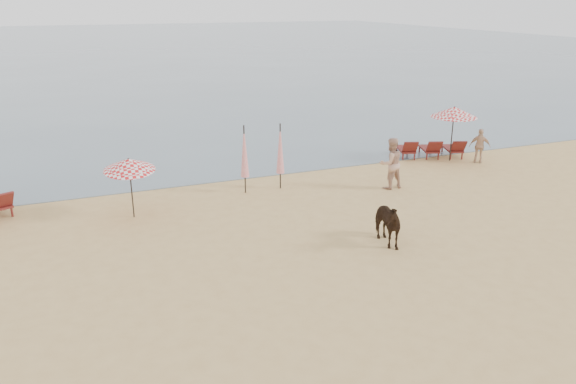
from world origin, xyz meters
name	(u,v)px	position (x,y,z in m)	size (l,w,h in m)	color
ground	(366,301)	(0.00, 0.00, 0.00)	(120.00, 120.00, 0.00)	tan
sea	(102,45)	(0.00, 80.00, 0.00)	(160.00, 140.00, 0.06)	#51606B
lounger_cluster_right	(431,148)	(8.80, 9.97, 0.42)	(3.13, 2.42, 0.61)	#5C1616
umbrella_open_left_b	(129,164)	(-4.41, 7.49, 1.78)	(1.62, 1.65, 2.06)	black
umbrella_open_right	(454,112)	(9.30, 9.22, 2.15)	(1.96, 1.96, 2.39)	black
umbrella_closed_left	(244,152)	(-0.30, 8.47, 1.54)	(0.31, 0.31, 2.51)	black
umbrella_closed_right	(280,149)	(1.07, 8.46, 1.52)	(0.30, 0.30, 2.47)	black
cow	(384,222)	(2.05, 2.67, 0.67)	(0.73, 1.60, 1.35)	black
beachgoer_right_a	(391,163)	(4.87, 6.97, 0.96)	(0.93, 0.73, 1.92)	tan
beachgoer_right_b	(480,146)	(10.25, 8.50, 0.74)	(0.87, 0.36, 1.48)	tan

